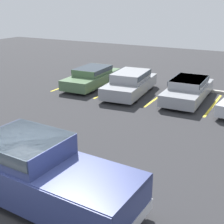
# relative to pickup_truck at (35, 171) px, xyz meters

# --- Properties ---
(ground_plane) EXTENTS (60.00, 60.00, 0.00)m
(ground_plane) POSITION_rel_pickup_truck_xyz_m (0.11, -0.54, -0.90)
(ground_plane) COLOR #2D2D30
(stall_stripe_a) EXTENTS (0.12, 4.02, 0.01)m
(stall_stripe_a) POSITION_rel_pickup_truck_xyz_m (-6.57, 10.56, -0.89)
(stall_stripe_a) COLOR yellow
(stall_stripe_a) RESTS_ON ground_plane
(stall_stripe_b) EXTENTS (0.12, 4.02, 0.01)m
(stall_stripe_b) POSITION_rel_pickup_truck_xyz_m (-3.57, 10.56, -0.89)
(stall_stripe_b) COLOR yellow
(stall_stripe_b) RESTS_ON ground_plane
(stall_stripe_c) EXTENTS (0.12, 4.02, 0.01)m
(stall_stripe_c) POSITION_rel_pickup_truck_xyz_m (-0.58, 10.56, -0.89)
(stall_stripe_c) COLOR yellow
(stall_stripe_c) RESTS_ON ground_plane
(stall_stripe_d) EXTENTS (0.12, 4.02, 0.01)m
(stall_stripe_d) POSITION_rel_pickup_truck_xyz_m (2.42, 10.56, -0.89)
(stall_stripe_d) COLOR yellow
(stall_stripe_d) RESTS_ON ground_plane
(pickup_truck) EXTENTS (5.95, 2.17, 1.79)m
(pickup_truck) POSITION_rel_pickup_truck_xyz_m (0.00, 0.00, 0.00)
(pickup_truck) COLOR navy
(pickup_truck) RESTS_ON ground_plane
(parked_sedan_a) EXTENTS (2.01, 4.78, 1.18)m
(parked_sedan_a) POSITION_rel_pickup_truck_xyz_m (-5.09, 10.81, -0.26)
(parked_sedan_a) COLOR #4C6B47
(parked_sedan_a) RESTS_ON ground_plane
(parked_sedan_b) EXTENTS (2.27, 4.80, 1.29)m
(parked_sedan_b) POSITION_rel_pickup_truck_xyz_m (-2.23, 10.36, -0.21)
(parked_sedan_b) COLOR gray
(parked_sedan_b) RESTS_ON ground_plane
(parked_sedan_c) EXTENTS (1.94, 4.73, 1.18)m
(parked_sedan_c) POSITION_rel_pickup_truck_xyz_m (0.99, 10.83, -0.26)
(parked_sedan_c) COLOR gray
(parked_sedan_c) RESTS_ON ground_plane
(wheel_stop_curb) EXTENTS (1.71, 0.20, 0.14)m
(wheel_stop_curb) POSITION_rel_pickup_truck_xyz_m (2.19, 13.02, -0.83)
(wheel_stop_curb) COLOR #B7B2A8
(wheel_stop_curb) RESTS_ON ground_plane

